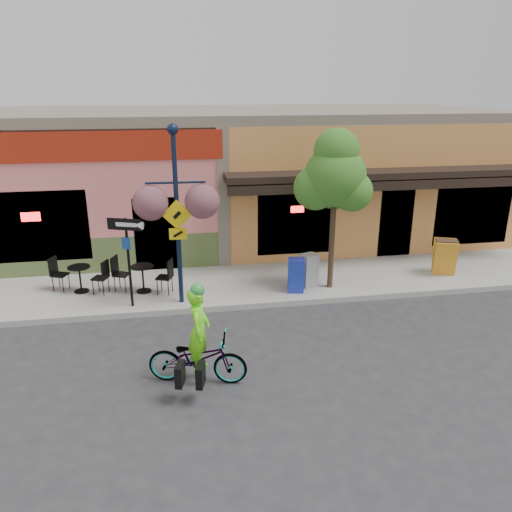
{
  "coord_description": "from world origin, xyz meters",
  "views": [
    {
      "loc": [
        -2.51,
        -10.7,
        5.3
      ],
      "look_at": [
        -0.56,
        0.5,
        1.4
      ],
      "focal_mm": 35.0,
      "sensor_mm": 36.0,
      "label": 1
    }
  ],
  "objects_px": {
    "bicycle": "(198,358)",
    "one_way_sign": "(129,263)",
    "newspaper_box_blue": "(296,275)",
    "newspaper_box_grey": "(309,270)",
    "lamp_post": "(177,217)",
    "building": "(238,173)",
    "street_tree": "(333,210)",
    "cyclist_rider": "(200,342)"
  },
  "relations": [
    {
      "from": "bicycle",
      "to": "one_way_sign",
      "type": "xyz_separation_m",
      "value": [
        -1.39,
        3.37,
        0.78
      ]
    },
    {
      "from": "newspaper_box_blue",
      "to": "bicycle",
      "type": "bearing_deg",
      "value": -116.75
    },
    {
      "from": "bicycle",
      "to": "newspaper_box_grey",
      "type": "bearing_deg",
      "value": -25.23
    },
    {
      "from": "bicycle",
      "to": "newspaper_box_blue",
      "type": "distance_m",
      "value": 4.53
    },
    {
      "from": "lamp_post",
      "to": "building",
      "type": "bearing_deg",
      "value": 72.44
    },
    {
      "from": "street_tree",
      "to": "one_way_sign",
      "type": "bearing_deg",
      "value": -176.16
    },
    {
      "from": "bicycle",
      "to": "lamp_post",
      "type": "distance_m",
      "value": 3.88
    },
    {
      "from": "street_tree",
      "to": "building",
      "type": "bearing_deg",
      "value": 104.24
    },
    {
      "from": "building",
      "to": "lamp_post",
      "type": "distance_m",
      "value": 6.99
    },
    {
      "from": "cyclist_rider",
      "to": "one_way_sign",
      "type": "distance_m",
      "value": 3.69
    },
    {
      "from": "one_way_sign",
      "to": "newspaper_box_grey",
      "type": "distance_m",
      "value": 4.71
    },
    {
      "from": "one_way_sign",
      "to": "street_tree",
      "type": "height_order",
      "value": "street_tree"
    },
    {
      "from": "building",
      "to": "newspaper_box_blue",
      "type": "distance_m",
      "value": 6.64
    },
    {
      "from": "bicycle",
      "to": "one_way_sign",
      "type": "height_order",
      "value": "one_way_sign"
    },
    {
      "from": "bicycle",
      "to": "street_tree",
      "type": "xyz_separation_m",
      "value": [
        3.77,
        3.71,
        1.78
      ]
    },
    {
      "from": "building",
      "to": "newspaper_box_blue",
      "type": "bearing_deg",
      "value": -84.61
    },
    {
      "from": "bicycle",
      "to": "lamp_post",
      "type": "bearing_deg",
      "value": 17.67
    },
    {
      "from": "bicycle",
      "to": "newspaper_box_blue",
      "type": "xyz_separation_m",
      "value": [
        2.79,
        3.57,
        0.11
      ]
    },
    {
      "from": "newspaper_box_blue",
      "to": "cyclist_rider",
      "type": "bearing_deg",
      "value": -116.24
    },
    {
      "from": "cyclist_rider",
      "to": "newspaper_box_grey",
      "type": "bearing_deg",
      "value": -24.79
    },
    {
      "from": "newspaper_box_grey",
      "to": "street_tree",
      "type": "height_order",
      "value": "street_tree"
    },
    {
      "from": "lamp_post",
      "to": "newspaper_box_blue",
      "type": "relative_size",
      "value": 4.84
    },
    {
      "from": "lamp_post",
      "to": "one_way_sign",
      "type": "relative_size",
      "value": 1.95
    },
    {
      "from": "newspaper_box_grey",
      "to": "street_tree",
      "type": "distance_m",
      "value": 1.77
    },
    {
      "from": "newspaper_box_grey",
      "to": "building",
      "type": "bearing_deg",
      "value": 81.31
    },
    {
      "from": "street_tree",
      "to": "newspaper_box_grey",
      "type": "bearing_deg",
      "value": 160.84
    },
    {
      "from": "street_tree",
      "to": "cyclist_rider",
      "type": "bearing_deg",
      "value": -135.08
    },
    {
      "from": "cyclist_rider",
      "to": "newspaper_box_blue",
      "type": "xyz_separation_m",
      "value": [
        2.74,
        3.57,
        -0.22
      ]
    },
    {
      "from": "bicycle",
      "to": "cyclist_rider",
      "type": "distance_m",
      "value": 0.33
    },
    {
      "from": "bicycle",
      "to": "street_tree",
      "type": "relative_size",
      "value": 0.44
    },
    {
      "from": "bicycle",
      "to": "street_tree",
      "type": "distance_m",
      "value": 5.59
    },
    {
      "from": "newspaper_box_grey",
      "to": "street_tree",
      "type": "bearing_deg",
      "value": -37.64
    },
    {
      "from": "one_way_sign",
      "to": "street_tree",
      "type": "distance_m",
      "value": 5.28
    },
    {
      "from": "lamp_post",
      "to": "newspaper_box_blue",
      "type": "xyz_separation_m",
      "value": [
        2.98,
        0.17,
        -1.73
      ]
    },
    {
      "from": "one_way_sign",
      "to": "newspaper_box_blue",
      "type": "bearing_deg",
      "value": 24.24
    },
    {
      "from": "newspaper_box_blue",
      "to": "newspaper_box_grey",
      "type": "xyz_separation_m",
      "value": [
        0.44,
        0.33,
        -0.01
      ]
    },
    {
      "from": "cyclist_rider",
      "to": "newspaper_box_blue",
      "type": "height_order",
      "value": "cyclist_rider"
    },
    {
      "from": "building",
      "to": "newspaper_box_blue",
      "type": "relative_size",
      "value": 20.22
    },
    {
      "from": "newspaper_box_blue",
      "to": "one_way_sign",
      "type": "bearing_deg",
      "value": -165.94
    },
    {
      "from": "cyclist_rider",
      "to": "newspaper_box_blue",
      "type": "relative_size",
      "value": 1.81
    },
    {
      "from": "bicycle",
      "to": "newspaper_box_grey",
      "type": "distance_m",
      "value": 5.07
    },
    {
      "from": "bicycle",
      "to": "lamp_post",
      "type": "xyz_separation_m",
      "value": [
        -0.19,
        3.41,
        1.84
      ]
    }
  ]
}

